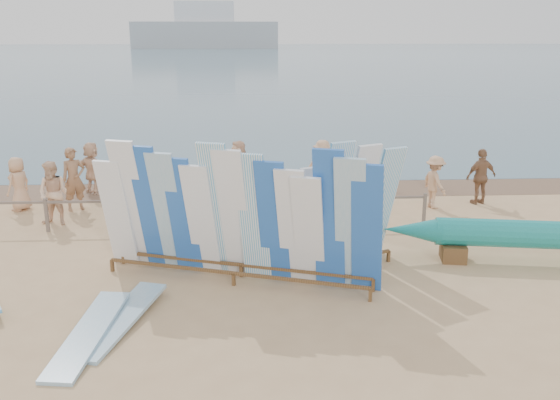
{
  "coord_description": "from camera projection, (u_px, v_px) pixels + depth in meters",
  "views": [
    {
      "loc": [
        1.32,
        -12.03,
        5.06
      ],
      "look_at": [
        2.03,
        1.53,
        1.19
      ],
      "focal_mm": 38.0,
      "sensor_mm": 36.0,
      "label": 1
    }
  ],
  "objects": [
    {
      "name": "beachgoer_9",
      "position": [
        322.0,
        166.0,
        19.36
      ],
      "size": [
        1.12,
        0.53,
        1.69
      ],
      "primitive_type": "imported",
      "rotation": [
        0.0,
        0.0,
        6.21
      ],
      "color": "tan",
      "rests_on": "ground"
    },
    {
      "name": "beachgoer_2",
      "position": [
        53.0,
        193.0,
        15.9
      ],
      "size": [
        0.93,
        0.63,
        1.75
      ],
      "primitive_type": "imported",
      "rotation": [
        0.0,
        0.0,
        6.0
      ],
      "color": "beige",
      "rests_on": "ground"
    },
    {
      "name": "distant_ship",
      "position": [
        205.0,
        31.0,
        183.71
      ],
      "size": [
        45.0,
        8.0,
        14.0
      ],
      "color": "#999EA3",
      "rests_on": "ocean"
    },
    {
      "name": "side_surfboard_rack",
      "position": [
        346.0,
        210.0,
        12.89
      ],
      "size": [
        2.65,
        1.74,
        2.92
      ],
      "rotation": [
        0.0,
        0.0,
        0.43
      ],
      "color": "brown",
      "rests_on": "ground"
    },
    {
      "name": "flat_board_b",
      "position": [
        122.0,
        324.0,
        10.62
      ],
      "size": [
        1.3,
        2.75,
        0.23
      ],
      "primitive_type": "cube",
      "rotation": [
        0.06,
        0.0,
        -0.29
      ],
      "color": "#7FAECB",
      "rests_on": "ground"
    },
    {
      "name": "beachgoer_8",
      "position": [
        326.0,
        186.0,
        16.74
      ],
      "size": [
        0.84,
        0.42,
        1.7
      ],
      "primitive_type": "imported",
      "rotation": [
        0.0,
        0.0,
        3.17
      ],
      "color": "beige",
      "rests_on": "ground"
    },
    {
      "name": "beach_chair_right",
      "position": [
        213.0,
        208.0,
        16.8
      ],
      "size": [
        0.59,
        0.61,
        0.84
      ],
      "rotation": [
        0.0,
        0.0,
        0.14
      ],
      "color": "red",
      "rests_on": "ground"
    },
    {
      "name": "beachgoer_4",
      "position": [
        237.0,
        179.0,
        17.84
      ],
      "size": [
        0.92,
        0.93,
        1.56
      ],
      "primitive_type": "imported",
      "rotation": [
        0.0,
        0.0,
        2.35
      ],
      "color": "#8C6042",
      "rests_on": "ground"
    },
    {
      "name": "beach_chair_left",
      "position": [
        251.0,
        207.0,
        16.83
      ],
      "size": [
        0.71,
        0.72,
        0.84
      ],
      "rotation": [
        0.0,
        0.0,
        -0.42
      ],
      "color": "red",
      "rests_on": "ground"
    },
    {
      "name": "beachgoer_7",
      "position": [
        342.0,
        180.0,
        17.37
      ],
      "size": [
        0.65,
        0.71,
        1.72
      ],
      "primitive_type": "imported",
      "rotation": [
        0.0,
        0.0,
        0.94
      ],
      "color": "#8C6042",
      "rests_on": "ground"
    },
    {
      "name": "beachgoer_10",
      "position": [
        481.0,
        177.0,
        17.85
      ],
      "size": [
        1.07,
        0.67,
        1.7
      ],
      "primitive_type": "imported",
      "rotation": [
        0.0,
        0.0,
        3.4
      ],
      "color": "#8C6042",
      "rests_on": "ground"
    },
    {
      "name": "beachgoer_5",
      "position": [
        239.0,
        166.0,
        19.32
      ],
      "size": [
        0.55,
        1.57,
        1.68
      ],
      "primitive_type": "imported",
      "rotation": [
        0.0,
        0.0,
        4.74
      ],
      "color": "beige",
      "rests_on": "ground"
    },
    {
      "name": "beachgoer_extra_0",
      "position": [
        435.0,
        182.0,
        17.46
      ],
      "size": [
        0.67,
        1.09,
        1.57
      ],
      "primitive_type": "imported",
      "rotation": [
        0.0,
        0.0,
        1.83
      ],
      "color": "tan",
      "rests_on": "ground"
    },
    {
      "name": "main_surfboard_rack",
      "position": [
        236.0,
        220.0,
        12.1
      ],
      "size": [
        5.92,
        2.57,
        3.01
      ],
      "rotation": [
        0.0,
        0.0,
        -0.32
      ],
      "color": "brown",
      "rests_on": "ground"
    },
    {
      "name": "beachgoer_6",
      "position": [
        235.0,
        179.0,
        17.77
      ],
      "size": [
        0.81,
        0.44,
        1.61
      ],
      "primitive_type": "imported",
      "rotation": [
        0.0,
        0.0,
        3.22
      ],
      "color": "tan",
      "rests_on": "ground"
    },
    {
      "name": "fence",
      "position": [
        200.0,
        206.0,
        15.59
      ],
      "size": [
        12.08,
        0.08,
        0.9
      ],
      "color": "#726256",
      "rests_on": "ground"
    },
    {
      "name": "flat_board_a",
      "position": [
        89.0,
        341.0,
        10.06
      ],
      "size": [
        0.9,
        2.75,
        0.29
      ],
      "primitive_type": "cube",
      "rotation": [
        0.08,
        0.0,
        -0.13
      ],
      "color": "#7FAECB",
      "rests_on": "ground"
    },
    {
      "name": "beachgoer_11",
      "position": [
        92.0,
        168.0,
        18.99
      ],
      "size": [
        1.53,
        1.4,
        1.69
      ],
      "primitive_type": "imported",
      "rotation": [
        0.0,
        0.0,
        2.44
      ],
      "color": "beige",
      "rests_on": "ground"
    },
    {
      "name": "stroller",
      "position": [
        289.0,
        203.0,
        16.71
      ],
      "size": [
        0.67,
        0.82,
        0.98
      ],
      "rotation": [
        0.0,
        0.0,
        0.27
      ],
      "color": "red",
      "rests_on": "ground"
    },
    {
      "name": "vendor_table",
      "position": [
        287.0,
        237.0,
        13.97
      ],
      "size": [
        1.04,
        0.89,
        1.16
      ],
      "rotation": [
        0.0,
        0.0,
        -0.38
      ],
      "color": "brown",
      "rests_on": "ground"
    },
    {
      "name": "ground",
      "position": [
        191.0,
        273.0,
        12.88
      ],
      "size": [
        160.0,
        160.0,
        0.0
      ],
      "primitive_type": "plane",
      "color": "tan",
      "rests_on": "ground"
    },
    {
      "name": "wet_sand_strip",
      "position": [
        211.0,
        189.0,
        19.79
      ],
      "size": [
        40.0,
        2.6,
        0.01
      ],
      "primitive_type": "cube",
      "color": "brown",
      "rests_on": "ground"
    },
    {
      "name": "beachgoer_0",
      "position": [
        19.0,
        184.0,
        17.24
      ],
      "size": [
        0.66,
        0.86,
        1.58
      ],
      "primitive_type": "imported",
      "rotation": [
        0.0,
        0.0,
        4.27
      ],
      "color": "tan",
      "rests_on": "ground"
    },
    {
      "name": "outrigger_canoe",
      "position": [
        543.0,
        237.0,
        13.24
      ],
      "size": [
        7.1,
        1.75,
        1.01
      ],
      "rotation": [
        0.0,
        0.0,
        -0.16
      ],
      "color": "brown",
      "rests_on": "ground"
    },
    {
      "name": "beachgoer_1",
      "position": [
        74.0,
        179.0,
        17.21
      ],
      "size": [
        0.77,
        0.68,
        1.86
      ],
      "primitive_type": "imported",
      "rotation": [
        0.0,
        0.0,
        0.56
      ],
      "color": "#8C6042",
      "rests_on": "ground"
    },
    {
      "name": "ocean",
      "position": [
        243.0,
        55.0,
        135.82
      ],
      "size": [
        320.0,
        240.0,
        0.02
      ],
      "primitive_type": "cube",
      "color": "#426376",
      "rests_on": "ground"
    }
  ]
}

